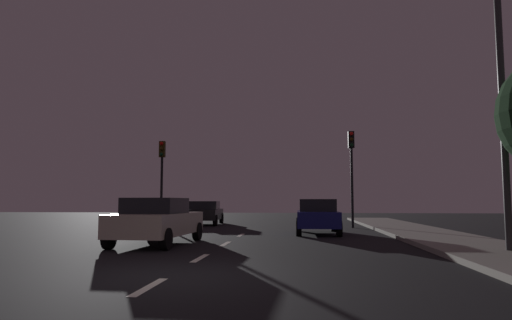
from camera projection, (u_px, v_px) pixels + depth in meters
ground_plane at (229, 242)px, 15.55m from camera, size 80.00×80.00×0.00m
sidewalk_curb_right at (455, 242)px, 14.82m from camera, size 3.00×40.00×0.15m
lane_stripe_nearest at (149, 287)px, 7.42m from camera, size 0.16×1.60×0.01m
lane_stripe_second at (200, 258)px, 11.19m from camera, size 0.16×1.60×0.01m
lane_stripe_third at (226, 244)px, 14.95m from camera, size 0.16×1.60×0.01m
lane_stripe_fourth at (241, 235)px, 18.72m from camera, size 0.16×1.60×0.01m
traffic_signal_left at (162, 166)px, 25.21m from camera, size 0.32×0.38×4.74m
traffic_signal_right at (352, 160)px, 24.21m from camera, size 0.32×0.38×5.14m
car_stopped_ahead at (317, 216)px, 19.64m from camera, size 1.84×4.18×1.49m
car_adjacent_lane at (157, 220)px, 14.79m from camera, size 2.11×4.57×1.51m
car_oncoming_far at (204, 212)px, 27.48m from camera, size 2.26×4.69×1.40m
street_lamp_right at (489, 86)px, 12.03m from camera, size 2.11×0.36×7.35m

